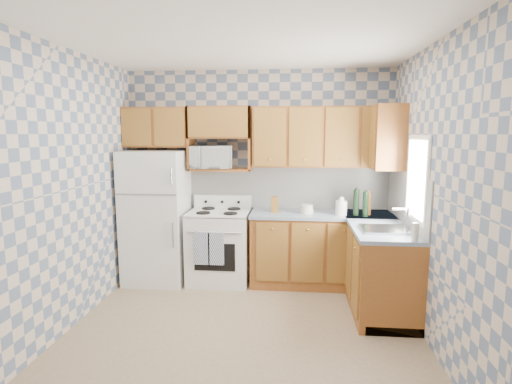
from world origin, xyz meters
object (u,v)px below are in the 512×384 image
(microwave, at_px, (211,157))
(electric_kettle, at_px, (341,208))
(refrigerator, at_px, (157,217))
(stove_body, at_px, (220,247))

(microwave, bearing_deg, electric_kettle, -16.62)
(microwave, relative_size, electric_kettle, 3.05)
(refrigerator, xyz_separation_m, electric_kettle, (2.31, -0.08, 0.17))
(refrigerator, bearing_deg, microwave, 13.59)
(refrigerator, height_order, stove_body, refrigerator)
(stove_body, bearing_deg, refrigerator, -178.22)
(microwave, bearing_deg, stove_body, -58.90)
(microwave, distance_m, electric_kettle, 1.75)
(stove_body, xyz_separation_m, electric_kettle, (1.51, -0.10, 0.56))
(microwave, bearing_deg, refrigerator, -174.48)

